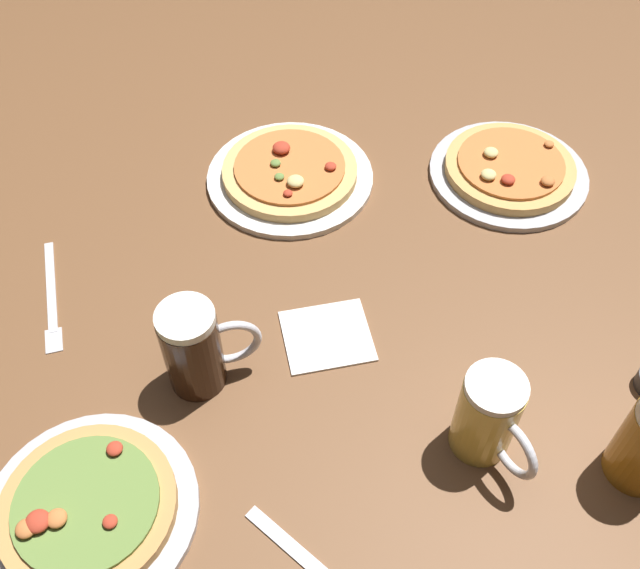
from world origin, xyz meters
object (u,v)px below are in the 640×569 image
at_px(pizza_plate_far, 290,173).
at_px(pizza_plate_near, 88,509).
at_px(beer_mug_amber, 489,417).
at_px(fork_left, 51,297).
at_px(napkin_folded, 327,335).
at_px(beer_mug_dark, 195,348).
at_px(knife_right, 316,568).
at_px(pizza_plate_side, 509,170).

bearing_deg(pizza_plate_far, pizza_plate_near, -113.20).
xyz_separation_m(beer_mug_amber, fork_left, (-0.63, 0.28, -0.07)).
distance_m(beer_mug_amber, napkin_folded, 0.28).
relative_size(beer_mug_dark, knife_right, 0.87).
relative_size(beer_mug_amber, napkin_folded, 1.11).
xyz_separation_m(beer_mug_dark, fork_left, (-0.25, 0.16, -0.07)).
height_order(fork_left, knife_right, same).
bearing_deg(beer_mug_dark, pizza_plate_side, 37.55).
height_order(napkin_folded, fork_left, napkin_folded).
relative_size(pizza_plate_far, beer_mug_dark, 1.96).
distance_m(napkin_folded, knife_right, 0.35).
relative_size(pizza_plate_side, knife_right, 1.63).
bearing_deg(napkin_folded, beer_mug_dark, -160.78).
bearing_deg(pizza_plate_side, fork_left, -162.05).
distance_m(pizza_plate_near, pizza_plate_side, 0.90).
height_order(beer_mug_dark, knife_right, beer_mug_dark).
distance_m(beer_mug_dark, knife_right, 0.33).
xyz_separation_m(pizza_plate_near, fork_left, (-0.12, 0.36, -0.01)).
xyz_separation_m(pizza_plate_far, napkin_folded, (0.05, -0.35, -0.01)).
xyz_separation_m(beer_mug_dark, knife_right, (0.16, -0.28, -0.07)).
xyz_separation_m(pizza_plate_side, fork_left, (-0.78, -0.25, -0.01)).
bearing_deg(pizza_plate_far, pizza_plate_side, -0.90).
height_order(beer_mug_amber, fork_left, beer_mug_amber).
bearing_deg(pizza_plate_side, beer_mug_dark, -142.45).
height_order(pizza_plate_near, beer_mug_amber, beer_mug_amber).
bearing_deg(beer_mug_amber, beer_mug_dark, 162.68).
xyz_separation_m(fork_left, knife_right, (0.40, -0.44, 0.00)).
height_order(pizza_plate_near, napkin_folded, pizza_plate_near).
height_order(pizza_plate_near, fork_left, pizza_plate_near).
height_order(napkin_folded, knife_right, napkin_folded).
distance_m(pizza_plate_far, fork_left, 0.46).
height_order(pizza_plate_far, beer_mug_dark, beer_mug_dark).
distance_m(pizza_plate_far, pizza_plate_side, 0.40).
relative_size(pizza_plate_near, beer_mug_amber, 1.91).
xyz_separation_m(pizza_plate_far, pizza_plate_side, (0.40, -0.01, 0.00)).
relative_size(pizza_plate_near, pizza_plate_side, 0.97).
xyz_separation_m(napkin_folded, knife_right, (-0.03, -0.34, -0.00)).
bearing_deg(napkin_folded, pizza_plate_side, 44.82).
distance_m(pizza_plate_far, napkin_folded, 0.35).
height_order(pizza_plate_near, beer_mug_dark, beer_mug_dark).
xyz_separation_m(pizza_plate_near, knife_right, (0.28, -0.08, -0.01)).
distance_m(pizza_plate_far, beer_mug_amber, 0.59).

